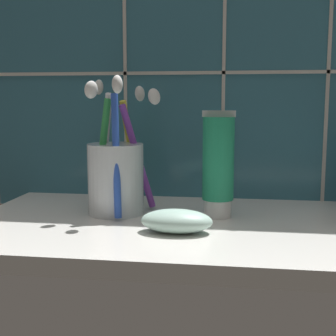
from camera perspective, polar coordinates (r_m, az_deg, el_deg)
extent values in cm
cube|color=silver|center=(58.09, 4.64, -7.55)|extent=(59.22, 30.21, 2.00)
cube|color=#336B7F|center=(72.01, 5.69, 16.69)|extent=(69.22, 1.50, 54.79)
cube|color=beige|center=(70.49, 5.58, 11.50)|extent=(69.22, 0.24, 0.50)
cube|color=beige|center=(73.00, -5.31, 16.58)|extent=(0.50, 0.24, 54.79)
cube|color=beige|center=(71.11, 6.90, 16.78)|extent=(0.50, 0.24, 54.79)
cube|color=beige|center=(72.27, 19.22, 16.25)|extent=(0.50, 0.24, 54.79)
cylinder|color=silver|center=(61.52, -6.38, -1.33)|extent=(7.29, 7.29, 9.20)
cylinder|color=purple|center=(62.10, -3.71, 1.33)|extent=(4.65, 4.05, 14.11)
ellipsoid|color=white|center=(62.87, -1.70, 8.70)|extent=(2.59, 2.45, 2.61)
cylinder|color=yellow|center=(64.50, -4.46, 1.78)|extent=(2.17, 6.03, 14.59)
ellipsoid|color=white|center=(66.77, -3.46, 9.04)|extent=(1.77, 2.56, 2.64)
cylinder|color=white|center=(65.42, -7.68, 2.24)|extent=(4.08, 6.70, 15.57)
ellipsoid|color=white|center=(68.57, -8.44, 9.73)|extent=(2.26, 2.73, 2.68)
cylinder|color=green|center=(60.24, -8.12, 1.42)|extent=(2.85, 2.65, 14.73)
ellipsoid|color=white|center=(59.33, -9.36, 9.40)|extent=(2.35, 2.29, 2.42)
cylinder|color=blue|center=(58.52, -6.21, 1.54)|extent=(1.99, 3.43, 15.34)
ellipsoid|color=white|center=(56.76, -6.21, 10.12)|extent=(1.91, 2.34, 2.44)
cylinder|color=white|center=(60.31, 6.06, -4.87)|extent=(3.38, 3.38, 2.29)
cylinder|color=#1E8C60|center=(59.19, 6.15, 1.15)|extent=(3.97, 3.97, 10.44)
cube|color=silver|center=(58.76, 6.24, 6.60)|extent=(4.17, 0.36, 0.80)
ellipsoid|color=silver|center=(52.99, 1.05, -6.48)|extent=(8.12, 4.62, 2.64)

